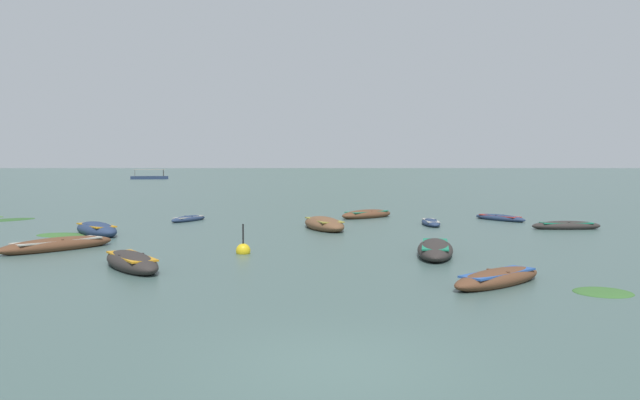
{
  "coord_description": "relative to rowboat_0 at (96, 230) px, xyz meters",
  "views": [
    {
      "loc": [
        -0.11,
        -9.56,
        3.07
      ],
      "look_at": [
        -1.12,
        45.19,
        0.11
      ],
      "focal_mm": 35.14,
      "sensor_mm": 36.0,
      "label": 1
    }
  ],
  "objects": [
    {
      "name": "rowboat_8",
      "position": [
        22.05,
        2.97,
        -0.07
      ],
      "size": [
        3.47,
        1.19,
        0.5
      ],
      "color": "#2D2826",
      "rests_on": "ground"
    },
    {
      "name": "weed_patch_2",
      "position": [
        -7.9,
        7.49,
        -0.23
      ],
      "size": [
        3.09,
        3.57,
        0.14
      ],
      "primitive_type": "ellipsoid",
      "rotation": [
        0.0,
        0.0,
        1.01
      ],
      "color": "#2D5628",
      "rests_on": "ground"
    },
    {
      "name": "mountain_2",
      "position": [
        19.25,
        2621.23,
        225.24
      ],
      "size": [
        1677.71,
        1677.71,
        450.93
      ],
      "primitive_type": "cone",
      "color": "#56665B",
      "rests_on": "ground"
    },
    {
      "name": "rowboat_1",
      "position": [
        4.54,
        -9.19,
        -0.03
      ],
      "size": [
        3.02,
        3.72,
        0.63
      ],
      "color": "#2D2826",
      "rests_on": "ground"
    },
    {
      "name": "rowboat_4",
      "position": [
        14.14,
        -6.18,
        -0.03
      ],
      "size": [
        1.89,
        4.52,
        0.63
      ],
      "color": "#2D2826",
      "rests_on": "ground"
    },
    {
      "name": "rowboat_2",
      "position": [
        10.18,
        2.78,
        0.01
      ],
      "size": [
        2.77,
        4.73,
        0.75
      ],
      "color": "brown",
      "rests_on": "ground"
    },
    {
      "name": "mountain_1",
      "position": [
        -997.28,
        2449.96,
        158.42
      ],
      "size": [
        1321.33,
        1321.33,
        317.3
      ],
      "primitive_type": "cone",
      "color": "slate",
      "rests_on": "ground"
    },
    {
      "name": "ferry_0",
      "position": [
        -32.66,
        119.76,
        0.22
      ],
      "size": [
        9.06,
        5.29,
        2.54
      ],
      "color": "navy",
      "rests_on": "ground"
    },
    {
      "name": "weed_patch_1",
      "position": [
        -1.42,
        -0.25,
        -0.23
      ],
      "size": [
        3.11,
        2.68,
        0.14
      ],
      "primitive_type": "ellipsoid",
      "rotation": [
        0.0,
        0.0,
        1.15
      ],
      "color": "#38662D",
      "rests_on": "ground"
    },
    {
      "name": "rowboat_10",
      "position": [
        20.13,
        7.91,
        -0.09
      ],
      "size": [
        2.67,
        3.67,
        0.42
      ],
      "color": "navy",
      "rests_on": "ground"
    },
    {
      "name": "ground_plane",
      "position": [
        10.66,
        1481.81,
        -0.23
      ],
      "size": [
        6000.0,
        6000.0,
        0.0
      ],
      "primitive_type": "plane",
      "color": "#425B56"
    },
    {
      "name": "rowboat_0",
      "position": [
        0.0,
        0.0,
        0.0
      ],
      "size": [
        3.38,
        3.75,
        0.73
      ],
      "color": "navy",
      "rests_on": "ground"
    },
    {
      "name": "rowboat_3",
      "position": [
        14.88,
        -11.53,
        -0.06
      ],
      "size": [
        3.26,
        3.11,
        0.51
      ],
      "color": "brown",
      "rests_on": "ground"
    },
    {
      "name": "mooring_buoy",
      "position": [
        7.45,
        -5.94,
        -0.11
      ],
      "size": [
        0.51,
        0.51,
        1.2
      ],
      "color": "yellow",
      "rests_on": "ground"
    },
    {
      "name": "rowboat_5",
      "position": [
        2.53,
        7.08,
        -0.1
      ],
      "size": [
        1.84,
        3.08,
        0.38
      ],
      "color": "navy",
      "rests_on": "ground"
    },
    {
      "name": "weed_patch_0",
      "position": [
        17.16,
        -12.55,
        -0.23
      ],
      "size": [
        1.66,
        1.64,
        0.14
      ],
      "primitive_type": "ellipsoid",
      "rotation": [
        0.0,
        0.0,
        1.36
      ],
      "color": "#38662D",
      "rests_on": "ground"
    },
    {
      "name": "rowboat_11",
      "position": [
        15.74,
        4.93,
        -0.1
      ],
      "size": [
        0.86,
        3.15,
        0.4
      ],
      "color": "navy",
      "rests_on": "ground"
    },
    {
      "name": "rowboat_7",
      "position": [
        0.47,
        -5.06,
        -0.05
      ],
      "size": [
        3.57,
        4.26,
        0.58
      ],
      "color": "brown",
      "rests_on": "ground"
    },
    {
      "name": "rowboat_6",
      "position": [
        12.66,
        9.53,
        -0.03
      ],
      "size": [
        3.76,
        3.65,
        0.61
      ],
      "color": "brown",
      "rests_on": "ground"
    }
  ]
}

